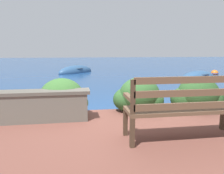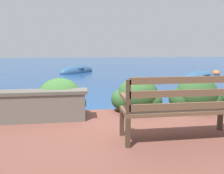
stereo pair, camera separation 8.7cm
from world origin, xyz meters
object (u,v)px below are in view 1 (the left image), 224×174
object	(u,v)px
rowboat_nearest	(198,77)
park_bench	(185,106)
rowboat_mid	(76,72)
mooring_buoy	(214,73)

from	to	relation	value
rowboat_nearest	park_bench	bearing A→B (deg)	29.80
rowboat_mid	mooring_buoy	xyz separation A→B (m)	(8.35, -2.42, 0.00)
rowboat_mid	rowboat_nearest	bearing A→B (deg)	-75.27
rowboat_mid	mooring_buoy	bearing A→B (deg)	-59.88
park_bench	rowboat_nearest	xyz separation A→B (m)	(4.76, 7.81, -0.64)
rowboat_nearest	mooring_buoy	xyz separation A→B (m)	(1.96, 1.51, 0.01)
park_bench	mooring_buoy	xyz separation A→B (m)	(6.71, 9.32, -0.63)
park_bench	rowboat_nearest	size ratio (longest dim) A/B	0.61
park_bench	mooring_buoy	size ratio (longest dim) A/B	3.50
park_bench	mooring_buoy	distance (m)	11.50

